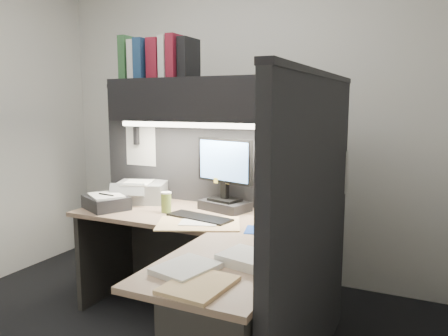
{
  "coord_description": "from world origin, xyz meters",
  "views": [
    {
      "loc": [
        1.49,
        -1.96,
        1.47
      ],
      "look_at": [
        0.32,
        0.51,
        1.07
      ],
      "focal_mm": 35.0,
      "sensor_mm": 36.0,
      "label": 1
    }
  ],
  "objects_px": {
    "desk": "(201,296)",
    "notebook_stack": "(106,202)",
    "printer": "(142,192)",
    "monitor": "(225,182)",
    "keyboard": "(200,218)",
    "overhead_shelf": "(213,100)",
    "coffee_cup": "(166,203)",
    "telephone": "(279,213)"
  },
  "relations": [
    {
      "from": "desk",
      "to": "notebook_stack",
      "type": "bearing_deg",
      "value": 156.82
    },
    {
      "from": "notebook_stack",
      "to": "printer",
      "type": "bearing_deg",
      "value": 75.13
    },
    {
      "from": "monitor",
      "to": "keyboard",
      "type": "height_order",
      "value": "monitor"
    },
    {
      "from": "overhead_shelf",
      "to": "coffee_cup",
      "type": "height_order",
      "value": "overhead_shelf"
    },
    {
      "from": "notebook_stack",
      "to": "monitor",
      "type": "bearing_deg",
      "value": 22.53
    },
    {
      "from": "overhead_shelf",
      "to": "monitor",
      "type": "distance_m",
      "value": 0.57
    },
    {
      "from": "telephone",
      "to": "printer",
      "type": "height_order",
      "value": "printer"
    },
    {
      "from": "desk",
      "to": "overhead_shelf",
      "type": "bearing_deg",
      "value": 111.79
    },
    {
      "from": "desk",
      "to": "keyboard",
      "type": "height_order",
      "value": "keyboard"
    },
    {
      "from": "printer",
      "to": "coffee_cup",
      "type": "bearing_deg",
      "value": -51.87
    },
    {
      "from": "monitor",
      "to": "keyboard",
      "type": "distance_m",
      "value": 0.35
    },
    {
      "from": "notebook_stack",
      "to": "coffee_cup",
      "type": "bearing_deg",
      "value": 12.41
    },
    {
      "from": "coffee_cup",
      "to": "telephone",
      "type": "bearing_deg",
      "value": 11.97
    },
    {
      "from": "monitor",
      "to": "notebook_stack",
      "type": "height_order",
      "value": "monitor"
    },
    {
      "from": "desk",
      "to": "monitor",
      "type": "height_order",
      "value": "monitor"
    },
    {
      "from": "monitor",
      "to": "printer",
      "type": "xyz_separation_m",
      "value": [
        -0.7,
        -0.01,
        -0.13
      ]
    },
    {
      "from": "overhead_shelf",
      "to": "keyboard",
      "type": "bearing_deg",
      "value": -80.54
    },
    {
      "from": "overhead_shelf",
      "to": "coffee_cup",
      "type": "bearing_deg",
      "value": -137.19
    },
    {
      "from": "printer",
      "to": "notebook_stack",
      "type": "bearing_deg",
      "value": -126.2
    },
    {
      "from": "coffee_cup",
      "to": "printer",
      "type": "xyz_separation_m",
      "value": [
        -0.36,
        0.21,
        0.01
      ]
    },
    {
      "from": "telephone",
      "to": "printer",
      "type": "distance_m",
      "value": 1.12
    },
    {
      "from": "monitor",
      "to": "telephone",
      "type": "relative_size",
      "value": 2.42
    },
    {
      "from": "coffee_cup",
      "to": "printer",
      "type": "distance_m",
      "value": 0.42
    },
    {
      "from": "coffee_cup",
      "to": "notebook_stack",
      "type": "distance_m",
      "value": 0.45
    },
    {
      "from": "desk",
      "to": "notebook_stack",
      "type": "relative_size",
      "value": 5.58
    },
    {
      "from": "telephone",
      "to": "monitor",
      "type": "bearing_deg",
      "value": 178.88
    },
    {
      "from": "overhead_shelf",
      "to": "desk",
      "type": "bearing_deg",
      "value": -68.21
    },
    {
      "from": "keyboard",
      "to": "coffee_cup",
      "type": "xyz_separation_m",
      "value": [
        -0.3,
        0.07,
        0.06
      ]
    },
    {
      "from": "monitor",
      "to": "printer",
      "type": "distance_m",
      "value": 0.71
    },
    {
      "from": "desk",
      "to": "monitor",
      "type": "xyz_separation_m",
      "value": [
        -0.21,
        0.75,
        0.49
      ]
    },
    {
      "from": "keyboard",
      "to": "coffee_cup",
      "type": "relative_size",
      "value": 3.37
    },
    {
      "from": "telephone",
      "to": "desk",
      "type": "bearing_deg",
      "value": -99.77
    },
    {
      "from": "telephone",
      "to": "printer",
      "type": "xyz_separation_m",
      "value": [
        -1.12,
        0.05,
        0.03
      ]
    },
    {
      "from": "monitor",
      "to": "telephone",
      "type": "xyz_separation_m",
      "value": [
        0.42,
        -0.06,
        -0.16
      ]
    },
    {
      "from": "telephone",
      "to": "notebook_stack",
      "type": "bearing_deg",
      "value": -160.33
    },
    {
      "from": "desk",
      "to": "printer",
      "type": "bearing_deg",
      "value": 141.07
    },
    {
      "from": "overhead_shelf",
      "to": "telephone",
      "type": "xyz_separation_m",
      "value": [
        0.51,
        -0.07,
        -0.73
      ]
    },
    {
      "from": "notebook_stack",
      "to": "desk",
      "type": "bearing_deg",
      "value": -23.18
    },
    {
      "from": "coffee_cup",
      "to": "monitor",
      "type": "bearing_deg",
      "value": 33.83
    },
    {
      "from": "desk",
      "to": "overhead_shelf",
      "type": "height_order",
      "value": "overhead_shelf"
    },
    {
      "from": "keyboard",
      "to": "telephone",
      "type": "distance_m",
      "value": 0.52
    },
    {
      "from": "coffee_cup",
      "to": "overhead_shelf",
      "type": "bearing_deg",
      "value": 42.81
    }
  ]
}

